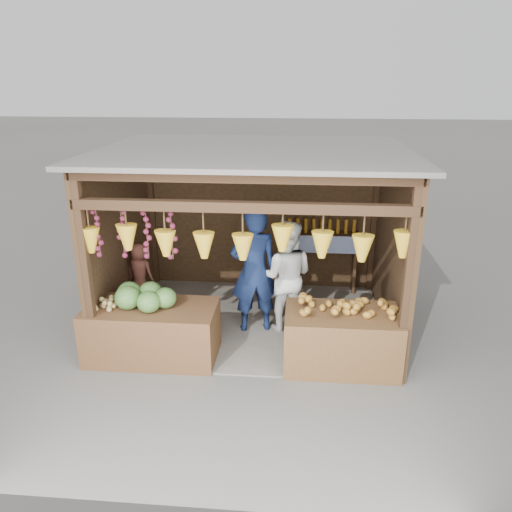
{
  "coord_description": "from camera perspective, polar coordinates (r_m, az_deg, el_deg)",
  "views": [
    {
      "loc": [
        0.63,
        -6.92,
        3.6
      ],
      "look_at": [
        0.04,
        -0.1,
        1.13
      ],
      "focal_mm": 35.0,
      "sensor_mm": 36.0,
      "label": 1
    }
  ],
  "objects": [
    {
      "name": "woman_standing",
      "position": [
        7.32,
        3.46,
        -2.3
      ],
      "size": [
        0.88,
        0.72,
        1.68
      ],
      "primitive_type": "imported",
      "rotation": [
        0.0,
        0.0,
        3.03
      ],
      "color": "white",
      "rests_on": "ground"
    },
    {
      "name": "stool",
      "position": [
        8.11,
        -12.79,
        -5.96
      ],
      "size": [
        0.29,
        0.29,
        0.27
      ],
      "primitive_type": "cube",
      "color": "black",
      "rests_on": "ground"
    },
    {
      "name": "vendor_seated",
      "position": [
        7.86,
        -13.12,
        -1.91
      ],
      "size": [
        0.55,
        0.45,
        0.96
      ],
      "primitive_type": "imported",
      "rotation": [
        0.0,
        0.0,
        2.8
      ],
      "color": "brown",
      "rests_on": "stool"
    },
    {
      "name": "man_standing",
      "position": [
        7.21,
        -0.22,
        -1.72
      ],
      "size": [
        0.78,
        0.61,
        1.89
      ],
      "primitive_type": "imported",
      "rotation": [
        0.0,
        0.0,
        3.38
      ],
      "color": "#132047",
      "rests_on": "ground"
    },
    {
      "name": "stall_structure",
      "position": [
        7.17,
        -0.57,
        4.23
      ],
      "size": [
        4.3,
        3.3,
        2.66
      ],
      "color": "slate",
      "rests_on": "ground"
    },
    {
      "name": "ground",
      "position": [
        7.82,
        -0.25,
        -7.52
      ],
      "size": [
        80.0,
        80.0,
        0.0
      ],
      "primitive_type": "plane",
      "color": "#514F49",
      "rests_on": "ground"
    },
    {
      "name": "mango_pile",
      "position": [
        6.45,
        10.45,
        -5.49
      ],
      "size": [
        1.4,
        0.64,
        0.22
      ],
      "primitive_type": null,
      "color": "#C34B1A",
      "rests_on": "counter_right"
    },
    {
      "name": "counter_right",
      "position": [
        6.65,
        9.71,
        -9.38
      ],
      "size": [
        1.46,
        0.85,
        0.76
      ],
      "primitive_type": "cube",
      "color": "#4F351A",
      "rests_on": "ground"
    },
    {
      "name": "melon_pile",
      "position": [
        6.69,
        -12.4,
        -4.42
      ],
      "size": [
        1.0,
        0.5,
        0.32
      ],
      "primitive_type": null,
      "color": "#1C4612",
      "rests_on": "counter_left"
    },
    {
      "name": "tanfruit_pile",
      "position": [
        6.82,
        -16.81,
        -5.22
      ],
      "size": [
        0.34,
        0.4,
        0.13
      ],
      "primitive_type": null,
      "color": "tan",
      "rests_on": "counter_left"
    },
    {
      "name": "counter_left",
      "position": [
        6.9,
        -11.77,
        -8.49
      ],
      "size": [
        1.73,
        0.85,
        0.74
      ],
      "primitive_type": "cube",
      "color": "#50341A",
      "rests_on": "ground"
    },
    {
      "name": "back_shelf",
      "position": [
        8.65,
        7.46,
        1.33
      ],
      "size": [
        1.25,
        0.32,
        1.32
      ],
      "color": "#382314",
      "rests_on": "ground"
    }
  ]
}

